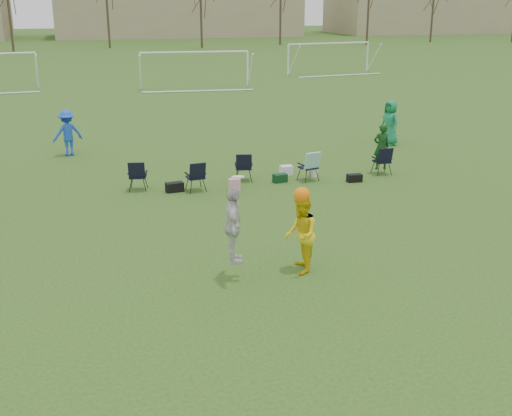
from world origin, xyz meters
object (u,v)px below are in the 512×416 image
object	(u,v)px
center_contest	(275,230)
goal_right	(329,49)
fielder_blue	(67,133)
goal_mid	(195,59)
fielder_green_far	(390,123)

from	to	relation	value
center_contest	goal_right	distance (m)	40.45
fielder_blue	goal_right	distance (m)	31.63
goal_mid	goal_right	world-z (taller)	same
fielder_green_far	goal_mid	size ratio (longest dim) A/B	0.25
center_contest	goal_right	xyz separation A→B (m)	(15.51, 37.35, 0.88)
center_contest	goal_right	bearing A→B (deg)	67.45
center_contest	fielder_blue	bearing A→B (deg)	109.50
fielder_blue	fielder_green_far	xyz separation A→B (m)	(12.95, -1.42, 0.04)
fielder_blue	goal_mid	size ratio (longest dim) A/B	0.24
fielder_blue	fielder_green_far	world-z (taller)	fielder_green_far
fielder_green_far	center_contest	distance (m)	14.24
fielder_blue	center_contest	xyz separation A→B (m)	(4.59, -12.95, 0.15)
goal_mid	fielder_green_far	bearing A→B (deg)	-72.25
goal_mid	goal_right	xyz separation A→B (m)	(12.00, 6.00, 0.00)
fielder_green_far	center_contest	bearing A→B (deg)	-53.66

